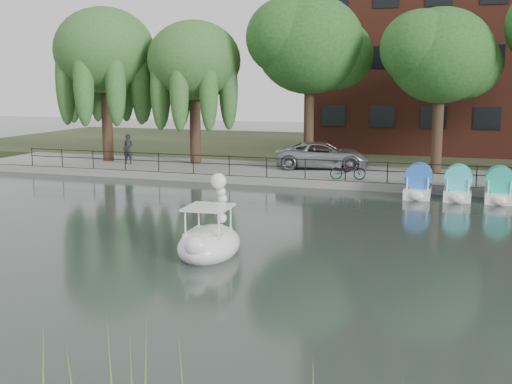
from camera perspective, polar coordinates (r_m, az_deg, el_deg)
The scene contains 15 objects.
ground_plane at distance 19.48m, azimuth -5.12°, elevation -5.63°, with size 120.00×120.00×0.00m, color #3C4C44.
promenade at distance 34.41m, azimuth 5.48°, elevation 1.53°, with size 40.00×6.00×0.40m, color gray.
kerb at distance 31.57m, azimuth 4.29°, elevation 0.79°, with size 40.00×0.25×0.40m, color gray.
land_strip at distance 48.06m, azimuth 9.21°, elevation 3.82°, with size 60.00×22.00×0.36m, color #47512D.
railing at distance 31.62m, azimuth 4.40°, elevation 2.53°, with size 32.00×0.05×1.00m.
apartment_building at distance 47.35m, azimuth 18.19°, elevation 14.50°, with size 20.00×10.07×18.00m.
willow_left at distance 39.48m, azimuth -13.33°, elevation 12.10°, with size 5.88×5.88×9.01m.
willow_mid at distance 37.36m, azimuth -5.52°, elevation 11.50°, with size 5.32×5.32×8.15m.
broadleaf_center at distance 36.26m, azimuth 4.81°, elevation 12.84°, with size 6.00×6.00×9.25m.
broadleaf_right at distance 34.75m, azimuth 16.12°, elevation 11.51°, with size 5.40×5.40×8.32m.
minivan at distance 35.41m, azimuth 5.96°, elevation 3.43°, with size 5.93×2.73×1.65m, color gray.
bicycle at distance 31.57m, azimuth 8.17°, elevation 2.00°, with size 1.72×0.60×1.00m, color gray.
pedestrian at distance 37.79m, azimuth -11.30°, elevation 3.95°, with size 0.71×0.48×1.98m, color black.
swan_boat at distance 19.42m, azimuth -4.13°, elevation -4.09°, with size 1.90×2.94×2.36m.
pedal_boat_row at distance 29.60m, azimuth 20.79°, elevation 0.34°, with size 7.95×1.70×1.40m.
Camera 1 is at (7.50, -17.20, 5.23)m, focal length 45.00 mm.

